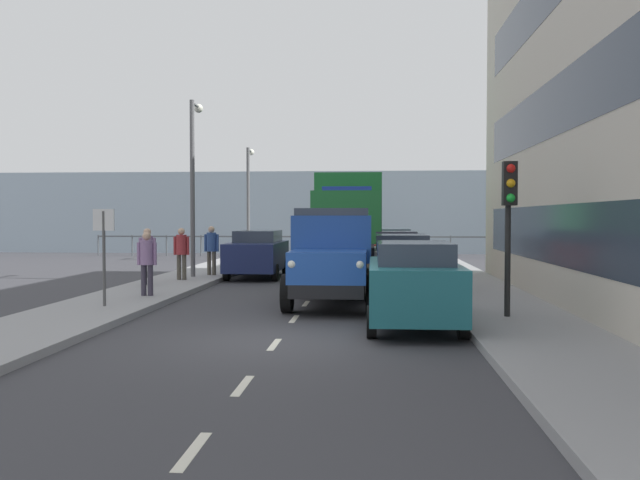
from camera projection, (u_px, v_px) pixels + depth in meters
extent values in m
plane|color=#38383D|center=(315.00, 292.00, 20.16)|extent=(80.00, 80.00, 0.00)
cube|color=gray|center=(476.00, 291.00, 19.80)|extent=(2.48, 37.38, 0.15)
cube|color=gray|center=(159.00, 288.00, 20.52)|extent=(2.48, 37.38, 0.15)
cube|color=silver|center=(193.00, 451.00, 6.45)|extent=(0.12, 1.10, 0.01)
cube|color=silver|center=(243.00, 385.00, 8.96)|extent=(0.12, 1.10, 0.01)
cube|color=silver|center=(274.00, 344.00, 11.85)|extent=(0.12, 1.10, 0.01)
cube|color=silver|center=(294.00, 319.00, 14.84)|extent=(0.12, 1.10, 0.01)
cube|color=silver|center=(306.00, 303.00, 17.48)|extent=(0.12, 1.10, 0.01)
cube|color=silver|center=(315.00, 292.00, 20.19)|extent=(0.12, 1.10, 0.01)
cube|color=silver|center=(321.00, 284.00, 22.63)|extent=(0.12, 1.10, 0.01)
cube|color=silver|center=(326.00, 277.00, 25.15)|extent=(0.12, 1.10, 0.01)
cube|color=silver|center=(330.00, 272.00, 27.37)|extent=(0.12, 1.10, 0.01)
cube|color=silver|center=(334.00, 267.00, 30.12)|extent=(0.12, 1.10, 0.01)
cube|color=silver|center=(337.00, 263.00, 32.84)|extent=(0.12, 1.10, 0.01)
cube|color=silver|center=(340.00, 260.00, 35.39)|extent=(0.12, 1.10, 0.01)
cube|color=#2D3847|center=(574.00, 236.00, 14.57)|extent=(0.08, 18.93, 1.40)
cube|color=#2D3847|center=(575.00, 95.00, 14.47)|extent=(0.08, 18.93, 1.40)
cube|color=#8C9EAD|center=(345.00, 212.00, 41.69)|extent=(80.00, 0.80, 5.00)
cylinder|color=#4C5156|center=(600.00, 247.00, 37.10)|extent=(0.08, 0.08, 1.20)
cylinder|color=#4C5156|center=(562.00, 247.00, 37.25)|extent=(0.08, 0.08, 1.20)
cylinder|color=#4C5156|center=(524.00, 247.00, 37.41)|extent=(0.08, 0.08, 1.20)
cylinder|color=#4C5156|center=(487.00, 247.00, 37.56)|extent=(0.08, 0.08, 1.20)
cylinder|color=#4C5156|center=(451.00, 246.00, 37.71)|extent=(0.08, 0.08, 1.20)
cylinder|color=#4C5156|center=(414.00, 246.00, 37.86)|extent=(0.08, 0.08, 1.20)
cylinder|color=#4C5156|center=(378.00, 246.00, 38.02)|extent=(0.08, 0.08, 1.20)
cylinder|color=#4C5156|center=(342.00, 246.00, 38.17)|extent=(0.08, 0.08, 1.20)
cylinder|color=#4C5156|center=(306.00, 246.00, 38.32)|extent=(0.08, 0.08, 1.20)
cylinder|color=#4C5156|center=(271.00, 246.00, 38.47)|extent=(0.08, 0.08, 1.20)
cylinder|color=#4C5156|center=(236.00, 246.00, 38.63)|extent=(0.08, 0.08, 1.20)
cylinder|color=#4C5156|center=(201.00, 246.00, 38.78)|extent=(0.08, 0.08, 1.20)
cylinder|color=#4C5156|center=(167.00, 246.00, 38.93)|extent=(0.08, 0.08, 1.20)
cylinder|color=#4C5156|center=(132.00, 245.00, 39.08)|extent=(0.08, 0.08, 1.20)
cylinder|color=#4C5156|center=(98.00, 245.00, 39.24)|extent=(0.08, 0.08, 1.20)
cube|color=#4C5156|center=(342.00, 237.00, 38.15)|extent=(28.00, 0.08, 0.08)
cube|color=black|center=(333.00, 280.00, 17.41)|extent=(1.64, 5.60, 0.30)
cube|color=#1E479E|center=(328.00, 266.00, 15.55)|extent=(1.72, 1.90, 0.70)
cube|color=silver|center=(326.00, 270.00, 14.66)|extent=(1.16, 0.08, 0.56)
sphere|color=white|center=(360.00, 265.00, 14.60)|extent=(0.20, 0.20, 0.20)
sphere|color=white|center=(292.00, 264.00, 14.71)|extent=(0.20, 0.20, 0.20)
cube|color=#1E479E|center=(332.00, 239.00, 17.04)|extent=(1.93, 1.34, 1.15)
cube|color=#2D3847|center=(332.00, 220.00, 17.03)|extent=(1.78, 1.23, 0.56)
cube|color=#2D2319|center=(336.00, 268.00, 18.74)|extent=(2.10, 2.80, 0.16)
cube|color=black|center=(373.00, 256.00, 18.66)|extent=(0.08, 2.80, 0.56)
cube|color=black|center=(299.00, 256.00, 18.81)|extent=(0.08, 2.80, 0.56)
cylinder|color=black|center=(371.00, 294.00, 15.67)|extent=(0.24, 0.90, 0.90)
cylinder|color=black|center=(287.00, 293.00, 15.82)|extent=(0.24, 0.90, 0.90)
cylinder|color=black|center=(371.00, 281.00, 18.88)|extent=(0.24, 0.90, 0.90)
cylinder|color=black|center=(302.00, 280.00, 19.03)|extent=(0.24, 0.90, 0.90)
cube|color=#1E7033|center=(347.00, 228.00, 24.21)|extent=(2.40, 2.21, 2.60)
cube|color=#2D3847|center=(347.00, 212.00, 24.20)|extent=(2.20, 2.04, 0.80)
cube|color=#1933B2|center=(347.00, 189.00, 24.17)|extent=(1.75, 0.20, 0.16)
cube|color=#1E7033|center=(350.00, 213.00, 28.18)|extent=(2.50, 5.95, 3.00)
cube|color=black|center=(350.00, 255.00, 27.30)|extent=(2.00, 8.07, 0.36)
cylinder|color=black|center=(379.00, 265.00, 24.25)|extent=(0.28, 1.04, 1.04)
cylinder|color=black|center=(315.00, 265.00, 24.43)|extent=(0.28, 1.04, 1.04)
cylinder|color=black|center=(378.00, 259.00, 27.85)|extent=(0.28, 1.04, 1.04)
cylinder|color=black|center=(322.00, 258.00, 28.03)|extent=(0.28, 1.04, 1.04)
cylinder|color=black|center=(378.00, 256.00, 29.97)|extent=(0.28, 1.04, 1.04)
cylinder|color=black|center=(326.00, 256.00, 30.15)|extent=(0.28, 1.04, 1.04)
cube|color=#1E6670|center=(413.00, 288.00, 13.70)|extent=(1.74, 4.22, 1.00)
cube|color=#2D3847|center=(414.00, 253.00, 13.48)|extent=(1.43, 2.32, 0.42)
cylinder|color=black|center=(372.00, 304.00, 15.09)|extent=(0.18, 0.60, 0.60)
cylinder|color=black|center=(447.00, 304.00, 14.96)|extent=(0.18, 0.60, 0.60)
cylinder|color=black|center=(372.00, 322.00, 12.48)|extent=(0.18, 0.60, 0.60)
cylinder|color=black|center=(463.00, 323.00, 12.36)|extent=(0.18, 0.60, 0.60)
cube|color=slate|center=(401.00, 267.00, 19.54)|extent=(1.74, 3.87, 1.00)
cube|color=#2D3847|center=(401.00, 242.00, 19.32)|extent=(1.43, 2.13, 0.42)
cylinder|color=black|center=(372.00, 280.00, 20.82)|extent=(0.18, 0.60, 0.60)
cylinder|color=black|center=(427.00, 280.00, 20.69)|extent=(0.18, 0.60, 0.60)
cylinder|color=black|center=(372.00, 288.00, 18.42)|extent=(0.18, 0.60, 0.60)
cylinder|color=black|center=(434.00, 289.00, 18.30)|extent=(0.18, 0.60, 0.60)
cube|color=#B21E1E|center=(395.00, 257.00, 24.26)|extent=(1.71, 3.85, 1.00)
cube|color=#2D3847|center=(396.00, 237.00, 24.03)|extent=(1.40, 2.12, 0.42)
cylinder|color=black|center=(372.00, 268.00, 25.52)|extent=(0.18, 0.60, 0.60)
cylinder|color=black|center=(416.00, 269.00, 25.40)|extent=(0.18, 0.60, 0.60)
cylinder|color=black|center=(372.00, 274.00, 23.15)|extent=(0.18, 0.60, 0.60)
cylinder|color=black|center=(421.00, 274.00, 23.02)|extent=(0.18, 0.60, 0.60)
cube|color=black|center=(392.00, 250.00, 29.01)|extent=(1.78, 4.18, 1.00)
cube|color=#2D3847|center=(392.00, 234.00, 28.79)|extent=(1.46, 2.30, 0.42)
cylinder|color=black|center=(372.00, 260.00, 30.38)|extent=(0.18, 0.60, 0.60)
cylinder|color=black|center=(410.00, 260.00, 30.25)|extent=(0.18, 0.60, 0.60)
cylinder|color=black|center=(372.00, 264.00, 27.80)|extent=(0.18, 0.60, 0.60)
cylinder|color=black|center=(413.00, 264.00, 27.67)|extent=(0.18, 0.60, 0.60)
cube|color=navy|center=(257.00, 256.00, 25.01)|extent=(1.80, 4.25, 1.00)
cube|color=#2D3847|center=(258.00, 236.00, 25.18)|extent=(1.48, 2.34, 0.42)
cylinder|color=black|center=(275.00, 272.00, 23.64)|extent=(0.18, 0.60, 0.60)
cylinder|color=black|center=(227.00, 272.00, 23.77)|extent=(0.18, 0.60, 0.60)
cylinder|color=black|center=(285.00, 267.00, 26.27)|extent=(0.18, 0.60, 0.60)
cylinder|color=black|center=(241.00, 267.00, 26.40)|extent=(0.18, 0.60, 0.60)
cylinder|color=#383342|center=(150.00, 280.00, 17.94)|extent=(0.14, 0.14, 0.81)
cylinder|color=#383342|center=(144.00, 280.00, 17.96)|extent=(0.14, 0.14, 0.81)
cylinder|color=gray|center=(147.00, 253.00, 17.93)|extent=(0.34, 0.34, 0.64)
cylinder|color=gray|center=(155.00, 254.00, 17.91)|extent=(0.09, 0.09, 0.59)
cylinder|color=gray|center=(139.00, 254.00, 17.94)|extent=(0.09, 0.09, 0.59)
sphere|color=tan|center=(147.00, 236.00, 17.91)|extent=(0.22, 0.22, 0.22)
cylinder|color=black|center=(150.00, 271.00, 20.76)|extent=(0.14, 0.14, 0.84)
cylinder|color=black|center=(145.00, 271.00, 20.77)|extent=(0.14, 0.14, 0.84)
cylinder|color=gray|center=(147.00, 247.00, 20.74)|extent=(0.34, 0.34, 0.66)
cylinder|color=gray|center=(154.00, 248.00, 20.73)|extent=(0.09, 0.09, 0.61)
cylinder|color=gray|center=(140.00, 248.00, 20.76)|extent=(0.09, 0.09, 0.61)
sphere|color=tan|center=(147.00, 232.00, 20.73)|extent=(0.23, 0.23, 0.23)
cylinder|color=#4C473D|center=(184.00, 267.00, 22.52)|extent=(0.14, 0.14, 0.83)
cylinder|color=#4C473D|center=(179.00, 267.00, 22.53)|extent=(0.14, 0.14, 0.83)
cylinder|color=maroon|center=(181.00, 245.00, 22.50)|extent=(0.34, 0.34, 0.66)
cylinder|color=maroon|center=(188.00, 246.00, 22.48)|extent=(0.09, 0.09, 0.60)
cylinder|color=maroon|center=(175.00, 246.00, 22.52)|extent=(0.09, 0.09, 0.60)
sphere|color=tan|center=(181.00, 231.00, 22.48)|extent=(0.22, 0.22, 0.22)
cylinder|color=#4C473D|center=(214.00, 263.00, 24.40)|extent=(0.14, 0.14, 0.84)
cylinder|color=#4C473D|center=(209.00, 263.00, 24.41)|extent=(0.14, 0.14, 0.84)
cylinder|color=#2D4C8C|center=(211.00, 242.00, 24.38)|extent=(0.34, 0.34, 0.67)
cylinder|color=#2D4C8C|center=(218.00, 243.00, 24.36)|extent=(0.09, 0.09, 0.61)
cylinder|color=#2D4C8C|center=(205.00, 243.00, 24.39)|extent=(0.09, 0.09, 0.61)
sphere|color=tan|center=(211.00, 229.00, 24.36)|extent=(0.23, 0.23, 0.23)
cylinder|color=black|center=(508.00, 239.00, 14.16)|extent=(0.12, 0.12, 3.20)
cube|color=black|center=(510.00, 184.00, 13.99)|extent=(0.28, 0.24, 0.90)
sphere|color=red|center=(511.00, 168.00, 13.86)|extent=(0.18, 0.18, 0.18)
sphere|color=orange|center=(511.00, 183.00, 13.87)|extent=(0.18, 0.18, 0.18)
sphere|color=green|center=(511.00, 198.00, 13.88)|extent=(0.18, 0.18, 0.18)
cylinder|color=#59595B|center=(192.00, 189.00, 23.68)|extent=(0.16, 0.16, 6.11)
cylinder|color=#59595B|center=(195.00, 105.00, 24.03)|extent=(0.10, 0.90, 0.10)
sphere|color=silver|center=(199.00, 108.00, 24.48)|extent=(0.32, 0.32, 0.32)
cylinder|color=#59595B|center=(248.00, 203.00, 34.54)|extent=(0.16, 0.16, 5.57)
cylinder|color=#59595B|center=(250.00, 150.00, 34.89)|extent=(0.10, 0.90, 0.10)
sphere|color=silver|center=(251.00, 152.00, 35.34)|extent=(0.32, 0.32, 0.32)
cylinder|color=#4C4C4C|center=(104.00, 259.00, 15.82)|extent=(0.07, 0.07, 2.20)
cube|color=silver|center=(104.00, 220.00, 15.79)|extent=(0.50, 0.04, 0.50)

